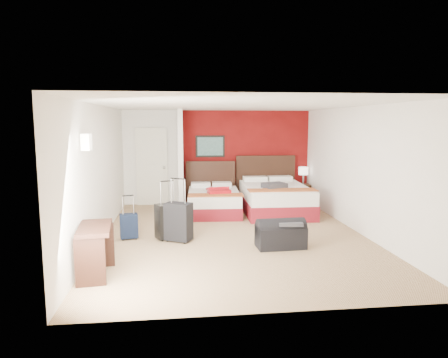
{
  "coord_description": "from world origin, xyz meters",
  "views": [
    {
      "loc": [
        -1.06,
        -7.54,
        2.18
      ],
      "look_at": [
        -0.1,
        0.8,
        1.0
      ],
      "focal_mm": 32.24,
      "sensor_mm": 36.0,
      "label": 1
    }
  ],
  "objects": [
    {
      "name": "partition_wall",
      "position": [
        -1.0,
        2.61,
        1.25
      ],
      "size": [
        0.12,
        1.2,
        2.5
      ],
      "primitive_type": "cube",
      "color": "silver",
      "rests_on": "ground"
    },
    {
      "name": "table_lamp",
      "position": [
        2.3,
        2.91,
        0.76
      ],
      "size": [
        0.29,
        0.29,
        0.47
      ],
      "primitive_type": "cylinder",
      "rotation": [
        0.0,
        0.0,
        0.12
      ],
      "color": "white",
      "rests_on": "nightstand"
    },
    {
      "name": "room_walls",
      "position": [
        -1.4,
        1.42,
        1.26
      ],
      "size": [
        5.02,
        6.52,
        2.5
      ],
      "color": "white",
      "rests_on": "ground"
    },
    {
      "name": "red_suitcase_open",
      "position": [
        -0.12,
        1.89,
        0.57
      ],
      "size": [
        0.6,
        0.77,
        0.09
      ],
      "primitive_type": "cube",
      "rotation": [
        0.0,
        0.0,
        0.13
      ],
      "color": "red",
      "rests_on": "bed_left"
    },
    {
      "name": "entry_door",
      "position": [
        -1.75,
        3.2,
        1.02
      ],
      "size": [
        0.82,
        0.06,
        2.05
      ],
      "primitive_type": "cube",
      "color": "silver",
      "rests_on": "ground"
    },
    {
      "name": "suitcase_charcoal",
      "position": [
        -1.07,
        -0.27,
        0.35
      ],
      "size": [
        0.55,
        0.48,
        0.69
      ],
      "primitive_type": "cube",
      "rotation": [
        0.0,
        0.0,
        -0.49
      ],
      "color": "black",
      "rests_on": "ground"
    },
    {
      "name": "red_accent_panel",
      "position": [
        0.75,
        3.23,
        1.25
      ],
      "size": [
        3.5,
        0.04,
        2.5
      ],
      "primitive_type": "cube",
      "color": "maroon",
      "rests_on": "ground"
    },
    {
      "name": "bed_right",
      "position": [
        1.28,
        1.89,
        0.33
      ],
      "size": [
        1.59,
        2.22,
        0.65
      ],
      "primitive_type": "cube",
      "rotation": [
        0.0,
        0.0,
        -0.03
      ],
      "color": "silver",
      "rests_on": "ground"
    },
    {
      "name": "jacket_bundle",
      "position": [
        1.18,
        1.59,
        0.72
      ],
      "size": [
        0.61,
        0.54,
        0.12
      ],
      "primitive_type": "cube",
      "rotation": [
        0.0,
        0.0,
        0.32
      ],
      "color": "#3B3A40",
      "rests_on": "bed_right"
    },
    {
      "name": "nightstand",
      "position": [
        2.3,
        2.91,
        0.26
      ],
      "size": [
        0.41,
        0.41,
        0.53
      ],
      "primitive_type": "cube",
      "rotation": [
        0.0,
        0.0,
        -0.11
      ],
      "color": "black",
      "rests_on": "ground"
    },
    {
      "name": "suitcase_navy",
      "position": [
        -2.0,
        -0.03,
        0.23
      ],
      "size": [
        0.36,
        0.26,
        0.45
      ],
      "primitive_type": "cube",
      "rotation": [
        0.0,
        0.0,
        0.19
      ],
      "color": "black",
      "rests_on": "ground"
    },
    {
      "name": "duffel_bag",
      "position": [
        0.71,
        -0.85,
        0.21
      ],
      "size": [
        0.86,
        0.48,
        0.43
      ],
      "primitive_type": "cube",
      "rotation": [
        0.0,
        0.0,
        0.04
      ],
      "color": "black",
      "rests_on": "ground"
    },
    {
      "name": "jacket_draped",
      "position": [
        0.86,
        -0.9,
        0.45
      ],
      "size": [
        0.46,
        0.4,
        0.05
      ],
      "primitive_type": "cube",
      "rotation": [
        0.0,
        0.0,
        -0.14
      ],
      "color": "#3C3B40",
      "rests_on": "duffel_bag"
    },
    {
      "name": "suitcase_black",
      "position": [
        -1.27,
        -0.1,
        0.32
      ],
      "size": [
        0.5,
        0.43,
        0.64
      ],
      "primitive_type": "cube",
      "rotation": [
        0.0,
        0.0,
        0.47
      ],
      "color": "black",
      "rests_on": "ground"
    },
    {
      "name": "bed_left",
      "position": [
        -0.22,
        1.99,
        0.26
      ],
      "size": [
        1.33,
        1.83,
        0.53
      ],
      "primitive_type": "cube",
      "rotation": [
        0.0,
        0.0,
        -0.05
      ],
      "color": "white",
      "rests_on": "ground"
    },
    {
      "name": "ground",
      "position": [
        0.0,
        0.0,
        0.0
      ],
      "size": [
        6.5,
        6.5,
        0.0
      ],
      "primitive_type": "plane",
      "color": "tan",
      "rests_on": "ground"
    },
    {
      "name": "desk",
      "position": [
        -2.25,
        -1.85,
        0.37
      ],
      "size": [
        0.54,
        0.93,
        0.74
      ],
      "primitive_type": "cube",
      "rotation": [
        0.0,
        0.0,
        0.11
      ],
      "color": "black",
      "rests_on": "ground"
    }
  ]
}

